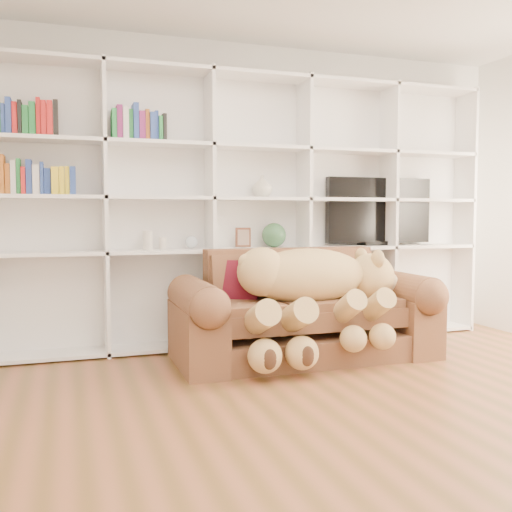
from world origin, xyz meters
name	(u,v)px	position (x,y,z in m)	size (l,w,h in m)	color
floor	(399,436)	(0.00, 0.00, 0.00)	(5.00, 5.00, 0.00)	brown
wall_back	(251,194)	(0.00, 2.50, 1.35)	(5.00, 0.02, 2.70)	white
bookshelf	(230,198)	(-0.24, 2.36, 1.31)	(4.43, 0.35, 2.40)	white
sofa	(303,317)	(0.18, 1.70, 0.33)	(2.08, 0.90, 0.87)	brown
teddy_bear	(313,287)	(0.19, 1.52, 0.60)	(1.46, 0.83, 0.85)	tan
throw_pillow	(237,282)	(-0.34, 1.85, 0.62)	(0.35, 0.11, 0.35)	maroon
tv	(379,212)	(1.25, 2.35, 1.19)	(1.10, 0.18, 0.65)	black
picture_frame	(243,237)	(-0.14, 2.30, 0.96)	(0.14, 0.03, 0.17)	brown
green_vase	(274,235)	(0.15, 2.30, 0.97)	(0.22, 0.22, 0.22)	#2D5835
figurine_tall	(148,240)	(-0.98, 2.30, 0.94)	(0.08, 0.08, 0.16)	beige
figurine_short	(163,243)	(-0.85, 2.30, 0.92)	(0.06, 0.06, 0.10)	beige
snow_globe	(191,242)	(-0.61, 2.30, 0.92)	(0.11, 0.11, 0.11)	silver
shelf_vase	(262,186)	(0.04, 2.30, 1.41)	(0.19, 0.19, 0.20)	beige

